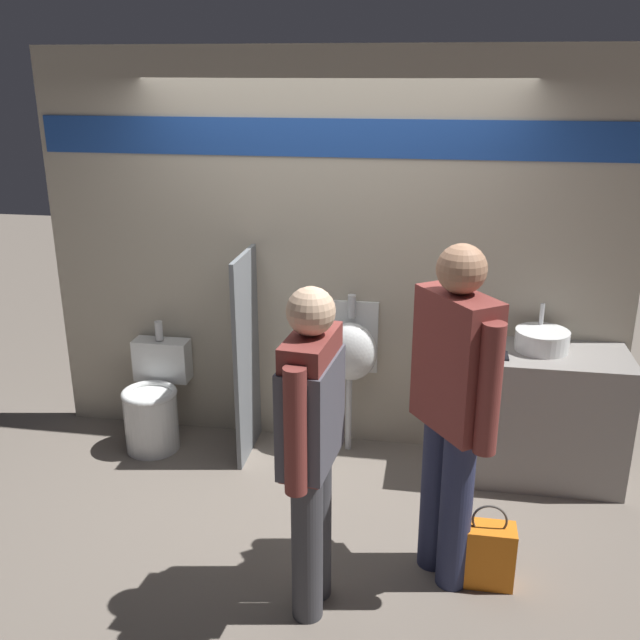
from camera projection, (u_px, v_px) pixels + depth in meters
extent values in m
plane|color=#70665B|center=(316.00, 478.00, 4.70)|extent=(16.00, 16.00, 0.00)
cube|color=#B2A893|center=(331.00, 257.00, 4.81)|extent=(3.99, 0.06, 2.70)
cube|color=#1E479E|center=(330.00, 138.00, 4.51)|extent=(3.91, 0.01, 0.24)
cube|color=gray|center=(543.00, 415.00, 4.61)|extent=(1.00, 0.54, 0.87)
cylinder|color=silver|center=(542.00, 340.00, 4.50)|extent=(0.34, 0.34, 0.13)
cylinder|color=silver|center=(542.00, 314.00, 4.57)|extent=(0.03, 0.03, 0.14)
cube|color=black|center=(503.00, 356.00, 4.41)|extent=(0.07, 0.14, 0.01)
cube|color=slate|center=(247.00, 356.00, 4.82)|extent=(0.03, 0.55, 1.43)
cylinder|color=silver|center=(349.00, 413.00, 4.98)|extent=(0.04, 0.04, 0.56)
ellipsoid|color=silver|center=(350.00, 352.00, 4.83)|extent=(0.38, 0.26, 0.41)
cube|color=silver|center=(352.00, 337.00, 4.93)|extent=(0.36, 0.02, 0.51)
cylinder|color=silver|center=(352.00, 306.00, 4.81)|extent=(0.06, 0.06, 0.16)
cylinder|color=silver|center=(152.00, 422.00, 5.01)|extent=(0.37, 0.37, 0.42)
torus|color=silver|center=(149.00, 393.00, 4.94)|extent=(0.39, 0.39, 0.04)
cube|color=silver|center=(162.00, 360.00, 5.15)|extent=(0.40, 0.16, 0.30)
cylinder|color=silver|center=(159.00, 331.00, 5.05)|extent=(0.06, 0.06, 0.14)
cylinder|color=#3D3D42|center=(307.00, 545.00, 3.40)|extent=(0.15, 0.15, 0.81)
cylinder|color=#3D3D42|center=(316.00, 526.00, 3.54)|extent=(0.15, 0.15, 0.81)
cube|color=brown|center=(311.00, 401.00, 3.23)|extent=(0.23, 0.44, 0.64)
cube|color=#4C4C56|center=(311.00, 411.00, 3.25)|extent=(0.25, 0.47, 0.51)
cylinder|color=brown|center=(295.00, 432.00, 3.02)|extent=(0.10, 0.10, 0.59)
cylinder|color=brown|center=(325.00, 386.00, 3.46)|extent=(0.10, 0.10, 0.59)
sphere|color=beige|center=(311.00, 311.00, 3.09)|extent=(0.22, 0.22, 0.22)
cylinder|color=#282D4C|center=(456.00, 511.00, 3.61)|extent=(0.16, 0.16, 0.87)
cylinder|color=#282D4C|center=(436.00, 494.00, 3.75)|extent=(0.16, 0.16, 0.87)
cube|color=brown|center=(455.00, 362.00, 3.42)|extent=(0.43, 0.49, 0.69)
cylinder|color=brown|center=(489.00, 390.00, 3.21)|extent=(0.11, 0.11, 0.64)
cylinder|color=brown|center=(425.00, 351.00, 3.65)|extent=(0.11, 0.11, 0.64)
sphere|color=#A87A5B|center=(462.00, 269.00, 3.27)|extent=(0.24, 0.24, 0.24)
cube|color=orange|center=(487.00, 555.00, 3.69)|extent=(0.28, 0.15, 0.34)
torus|color=#4C4742|center=(490.00, 520.00, 3.62)|extent=(0.18, 0.01, 0.18)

